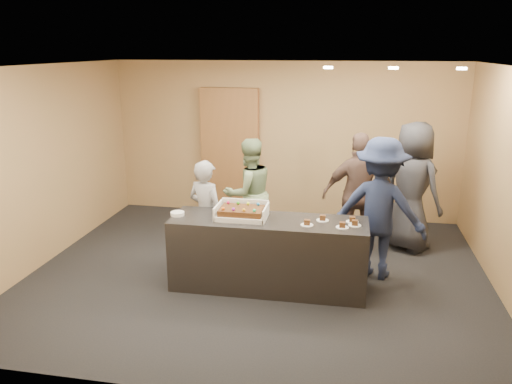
% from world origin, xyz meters
% --- Properties ---
extents(room, '(6.04, 6.00, 2.70)m').
position_xyz_m(room, '(0.00, 0.00, 1.35)').
color(room, black).
rests_on(room, ground).
extents(serving_counter, '(2.41, 0.72, 0.90)m').
position_xyz_m(serving_counter, '(0.19, -0.38, 0.45)').
color(serving_counter, black).
rests_on(serving_counter, floor).
extents(storage_cabinet, '(1.02, 0.15, 2.25)m').
position_xyz_m(storage_cabinet, '(-0.95, 2.41, 1.12)').
color(storage_cabinet, brown).
rests_on(storage_cabinet, floor).
extents(cake_box, '(0.62, 0.43, 0.18)m').
position_xyz_m(cake_box, '(-0.14, -0.36, 0.94)').
color(cake_box, white).
rests_on(cake_box, serving_counter).
extents(sheet_cake, '(0.53, 0.36, 0.11)m').
position_xyz_m(sheet_cake, '(-0.14, -0.38, 1.00)').
color(sheet_cake, '#3B1F0D').
rests_on(sheet_cake, cake_box).
extents(plate_stack, '(0.17, 0.17, 0.04)m').
position_xyz_m(plate_stack, '(-0.95, -0.43, 0.92)').
color(plate_stack, white).
rests_on(plate_stack, serving_counter).
extents(slice_a, '(0.15, 0.15, 0.07)m').
position_xyz_m(slice_a, '(0.67, -0.49, 0.92)').
color(slice_a, white).
rests_on(slice_a, serving_counter).
extents(slice_b, '(0.15, 0.15, 0.07)m').
position_xyz_m(slice_b, '(0.84, -0.29, 0.92)').
color(slice_b, white).
rests_on(slice_b, serving_counter).
extents(slice_c, '(0.15, 0.15, 0.07)m').
position_xyz_m(slice_c, '(1.08, -0.50, 0.92)').
color(slice_c, white).
rests_on(slice_c, serving_counter).
extents(slice_d, '(0.15, 0.15, 0.07)m').
position_xyz_m(slice_d, '(1.19, -0.28, 0.92)').
color(slice_d, white).
rests_on(slice_d, serving_counter).
extents(slice_e, '(0.15, 0.15, 0.07)m').
position_xyz_m(slice_e, '(1.22, -0.40, 0.92)').
color(slice_e, white).
rests_on(slice_e, serving_counter).
extents(person_server_grey, '(0.65, 0.55, 1.50)m').
position_xyz_m(person_server_grey, '(-0.73, 0.07, 0.75)').
color(person_server_grey, gray).
rests_on(person_server_grey, floor).
extents(person_sage_man, '(1.02, 0.98, 1.65)m').
position_xyz_m(person_sage_man, '(-0.32, 0.95, 0.82)').
color(person_sage_man, gray).
rests_on(person_sage_man, floor).
extents(person_navy_man, '(1.33, 0.98, 1.85)m').
position_xyz_m(person_navy_man, '(1.54, 0.23, 0.92)').
color(person_navy_man, '#1B2544').
rests_on(person_navy_man, floor).
extents(person_brown_extra, '(1.09, 0.57, 1.78)m').
position_xyz_m(person_brown_extra, '(1.29, 0.94, 0.89)').
color(person_brown_extra, brown).
rests_on(person_brown_extra, floor).
extents(person_dark_suit, '(1.10, 1.08, 1.91)m').
position_xyz_m(person_dark_suit, '(2.05, 1.27, 0.96)').
color(person_dark_suit, '#292A2F').
rests_on(person_dark_suit, floor).
extents(ceiling_spotlights, '(1.72, 0.12, 0.03)m').
position_xyz_m(ceiling_spotlights, '(1.60, 0.50, 2.67)').
color(ceiling_spotlights, '#FFEAC6').
rests_on(ceiling_spotlights, ceiling).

